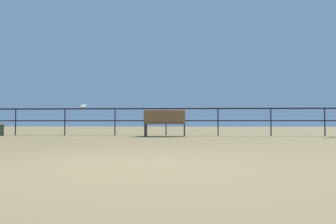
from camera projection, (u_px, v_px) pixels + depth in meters
name	position (u px, v px, depth m)	size (l,w,h in m)	color
ground_plane	(128.00, 166.00, 3.60)	(60.00, 60.00, 0.00)	olive
pier_railing	(166.00, 115.00, 11.56)	(20.28, 0.05, 1.08)	black
bench_near_left	(165.00, 122.00, 10.84)	(1.54, 0.70, 0.97)	brown
seagull_on_rail	(83.00, 106.00, 11.76)	(0.24, 0.35, 0.18)	white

